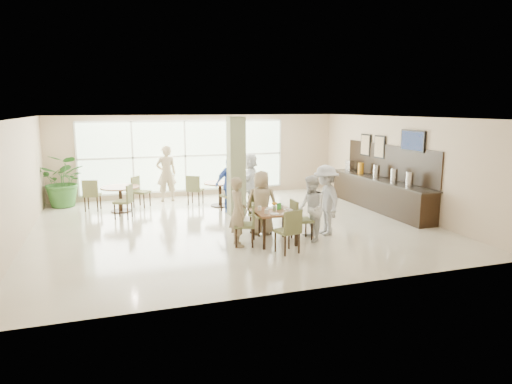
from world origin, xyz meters
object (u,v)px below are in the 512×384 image
object	(u,v)px
buffet_counter	(380,191)
teen_right	(311,208)
potted_plant	(64,181)
adult_b	(250,179)
round_table_left	(120,192)
adult_standing	(166,174)
teen_left	(238,212)
adult_a	(230,184)
teen_standing	(326,200)
teen_far	(262,203)
main_table	(274,215)
round_table_right	(220,188)

from	to	relation	value
buffet_counter	teen_right	xyz separation A→B (m)	(-3.37, -2.35, 0.21)
potted_plant	adult_b	xyz separation A→B (m)	(5.55, -1.53, 0.00)
round_table_left	adult_standing	size ratio (longest dim) A/B	0.62
teen_left	adult_b	xyz separation A→B (m)	(1.57, 4.10, 0.04)
adult_standing	adult_a	bearing A→B (deg)	121.15
potted_plant	teen_standing	bearing A→B (deg)	-40.87
round_table_left	adult_b	bearing A→B (deg)	-3.97
adult_a	teen_right	bearing A→B (deg)	-93.39
adult_a	adult_standing	size ratio (longest dim) A/B	0.90
teen_far	adult_a	xyz separation A→B (m)	(-0.11, 2.54, 0.05)
teen_right	teen_standing	xyz separation A→B (m)	(0.55, 0.36, 0.09)
main_table	teen_left	size ratio (longest dim) A/B	0.58
teen_far	teen_right	distance (m)	1.26
potted_plant	adult_b	world-z (taller)	adult_b
teen_right	buffet_counter	bearing A→B (deg)	130.47
teen_standing	adult_a	world-z (taller)	teen_standing
teen_far	adult_standing	xyz separation A→B (m)	(-1.67, 4.72, 0.14)
buffet_counter	adult_standing	xyz separation A→B (m)	(-5.95, 3.25, 0.37)
main_table	round_table_left	distance (m)	5.47
teen_far	teen_standing	bearing A→B (deg)	173.33
teen_far	adult_b	size ratio (longest dim) A/B	0.95
adult_b	teen_standing	bearing A→B (deg)	29.41
teen_standing	round_table_right	bearing A→B (deg)	-156.21
potted_plant	adult_standing	world-z (taller)	adult_standing
teen_left	teen_far	size ratio (longest dim) A/B	0.99
adult_a	adult_b	distance (m)	1.20
round_table_right	adult_a	bearing A→B (deg)	-85.71
teen_left	buffet_counter	bearing A→B (deg)	-69.33
teen_right	teen_standing	distance (m)	0.67
main_table	potted_plant	size ratio (longest dim) A/B	0.55
round_table_left	teen_standing	bearing A→B (deg)	-41.90
teen_right	adult_standing	distance (m)	6.16
main_table	teen_left	bearing A→B (deg)	175.78
teen_standing	adult_b	size ratio (longest dim) A/B	1.04
teen_far	adult_standing	bearing A→B (deg)	-57.77
main_table	buffet_counter	bearing A→B (deg)	28.10
buffet_counter	teen_far	xyz separation A→B (m)	(-4.28, -1.47, 0.23)
teen_standing	teen_far	bearing A→B (deg)	-107.92
round_table_left	round_table_right	world-z (taller)	same
buffet_counter	teen_standing	xyz separation A→B (m)	(-2.82, -1.98, 0.30)
teen_left	adult_b	distance (m)	4.40
round_table_right	teen_left	xyz separation A→B (m)	(-0.63, -4.21, 0.22)
round_table_right	potted_plant	size ratio (longest dim) A/B	0.62
main_table	teen_far	size ratio (longest dim) A/B	0.58
round_table_left	adult_a	size ratio (longest dim) A/B	0.68
teen_left	adult_standing	bearing A→B (deg)	6.21
teen_far	adult_standing	size ratio (longest dim) A/B	0.85
main_table	adult_a	world-z (taller)	adult_a
adult_b	adult_standing	bearing A→B (deg)	-99.75
adult_a	adult_standing	xyz separation A→B (m)	(-1.56, 2.17, 0.09)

